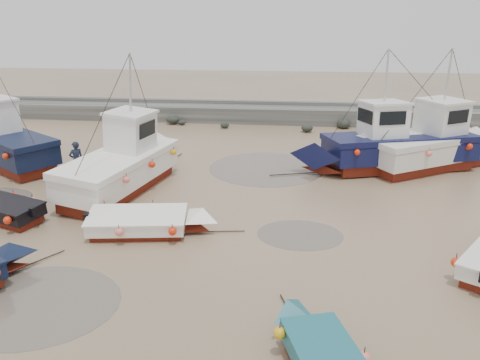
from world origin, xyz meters
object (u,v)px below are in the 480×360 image
object	(u,v)px
dinghy_2	(323,355)
cabin_boat_3	(433,143)
cabin_boat_0	(4,141)
cabin_boat_2	(389,146)
cabin_boat_1	(126,161)
dinghy_5	(148,220)
person	(79,178)

from	to	relation	value
dinghy_2	cabin_boat_3	distance (m)	18.04
cabin_boat_0	cabin_boat_2	xyz separation A→B (m)	(20.71, 1.56, -0.04)
cabin_boat_1	cabin_boat_2	bearing A→B (deg)	30.48
cabin_boat_1	cabin_boat_2	world-z (taller)	same
dinghy_5	cabin_boat_2	bearing A→B (deg)	123.24
dinghy_5	person	distance (m)	8.01
dinghy_5	cabin_boat_3	distance (m)	16.25
cabin_boat_2	person	world-z (taller)	cabin_boat_2
dinghy_5	cabin_boat_2	size ratio (longest dim) A/B	0.54
cabin_boat_2	cabin_boat_3	distance (m)	2.59
cabin_boat_2	dinghy_5	bearing A→B (deg)	114.40
dinghy_5	cabin_boat_3	bearing A→B (deg)	119.58
cabin_boat_1	person	world-z (taller)	cabin_boat_1
dinghy_5	cabin_boat_1	world-z (taller)	cabin_boat_1
cabin_boat_3	person	distance (m)	18.75
cabin_boat_1	cabin_boat_2	size ratio (longest dim) A/B	0.94
cabin_boat_0	dinghy_2	bearing A→B (deg)	-96.49
dinghy_2	person	world-z (taller)	dinghy_2
cabin_boat_2	cabin_boat_3	bearing A→B (deg)	-89.19
cabin_boat_0	cabin_boat_1	size ratio (longest dim) A/B	0.85
cabin_boat_0	cabin_boat_2	distance (m)	20.77
dinghy_2	dinghy_5	size ratio (longest dim) A/B	0.86
cabin_boat_0	cabin_boat_2	bearing A→B (deg)	-51.10
cabin_boat_3	cabin_boat_1	bearing A→B (deg)	-103.68
cabin_boat_3	person	bearing A→B (deg)	-109.69
dinghy_5	cabin_boat_1	distance (m)	5.45
dinghy_2	cabin_boat_0	world-z (taller)	cabin_boat_0
cabin_boat_1	cabin_boat_3	distance (m)	16.14
dinghy_2	person	bearing A→B (deg)	114.09
cabin_boat_0	cabin_boat_1	distance (m)	8.38
cabin_boat_0	cabin_boat_3	distance (m)	23.29
cabin_boat_1	person	xyz separation A→B (m)	(-2.96, 1.06, -1.33)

